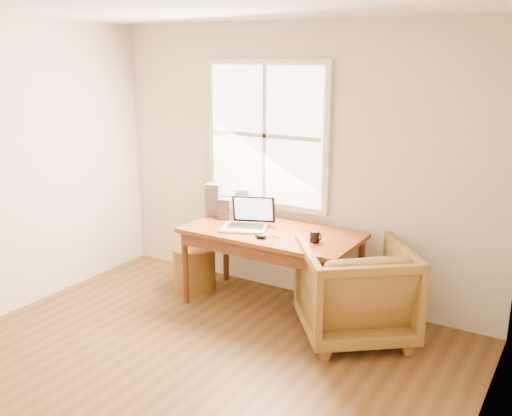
{
  "coord_description": "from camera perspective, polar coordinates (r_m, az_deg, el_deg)",
  "views": [
    {
      "loc": [
        2.44,
        -2.49,
        2.31
      ],
      "look_at": [
        -0.07,
        1.65,
        0.99
      ],
      "focal_mm": 40.0,
      "sensor_mm": 36.0,
      "label": 1
    }
  ],
  "objects": [
    {
      "name": "coffee_mug",
      "position": [
        4.89,
        5.89,
        -2.85
      ],
      "size": [
        0.11,
        0.11,
        0.1
      ],
      "primitive_type": "cylinder",
      "rotation": [
        0.0,
        0.0,
        0.28
      ],
      "color": "black",
      "rests_on": "desk"
    },
    {
      "name": "desk",
      "position": [
        5.18,
        1.57,
        -2.51
      ],
      "size": [
        1.6,
        0.8,
        0.04
      ],
      "primitive_type": "cube",
      "color": "brown",
      "rests_on": "room_shell"
    },
    {
      "name": "room_shell",
      "position": [
        3.75,
        -11.18,
        -0.36
      ],
      "size": [
        4.04,
        4.54,
        2.64
      ],
      "color": "brown",
      "rests_on": "ground"
    },
    {
      "name": "wicker_stool",
      "position": [
        5.82,
        -6.17,
        -5.96
      ],
      "size": [
        0.49,
        0.49,
        0.43
      ],
      "primitive_type": "cylinder",
      "rotation": [
        0.0,
        0.0,
        -0.17
      ],
      "color": "brown",
      "rests_on": "room_shell"
    },
    {
      "name": "laptop",
      "position": [
        5.17,
        -1.24,
        -0.45
      ],
      "size": [
        0.57,
        0.58,
        0.32
      ],
      "primitive_type": null,
      "rotation": [
        0.0,
        0.0,
        0.38
      ],
      "color": "#A9ABB0",
      "rests_on": "desk"
    },
    {
      "name": "cd_stack_a",
      "position": [
        5.64,
        -1.25,
        0.59
      ],
      "size": [
        0.16,
        0.15,
        0.27
      ],
      "primitive_type": "cube",
      "rotation": [
        0.0,
        0.0,
        0.24
      ],
      "color": "silver",
      "rests_on": "desk"
    },
    {
      "name": "cd_stack_c",
      "position": [
        5.65,
        -4.22,
        0.86
      ],
      "size": [
        0.17,
        0.16,
        0.32
      ],
      "primitive_type": "cube",
      "rotation": [
        0.0,
        0.0,
        0.25
      ],
      "color": "gray",
      "rests_on": "desk"
    },
    {
      "name": "cd_stack_d",
      "position": [
        5.52,
        -0.29,
        -0.26
      ],
      "size": [
        0.16,
        0.15,
        0.17
      ],
      "primitive_type": "cube",
      "rotation": [
        0.0,
        0.0,
        0.26
      ],
      "color": "silver",
      "rests_on": "desk"
    },
    {
      "name": "mouse",
      "position": [
        4.96,
        0.49,
        -2.85
      ],
      "size": [
        0.12,
        0.09,
        0.04
      ],
      "primitive_type": "ellipsoid",
      "rotation": [
        0.0,
        0.0,
        0.28
      ],
      "color": "black",
      "rests_on": "desk"
    },
    {
      "name": "cd_stack_b",
      "position": [
        5.54,
        -3.05,
        -0.06
      ],
      "size": [
        0.15,
        0.13,
        0.2
      ],
      "primitive_type": "cube",
      "rotation": [
        0.0,
        0.0,
        0.18
      ],
      "color": "#242428",
      "rests_on": "desk"
    },
    {
      "name": "armchair",
      "position": [
        4.84,
        9.88,
        -8.18
      ],
      "size": [
        1.23,
        1.24,
        0.81
      ],
      "primitive_type": "imported",
      "rotation": [
        0.0,
        0.0,
        3.81
      ],
      "color": "brown",
      "rests_on": "room_shell"
    }
  ]
}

